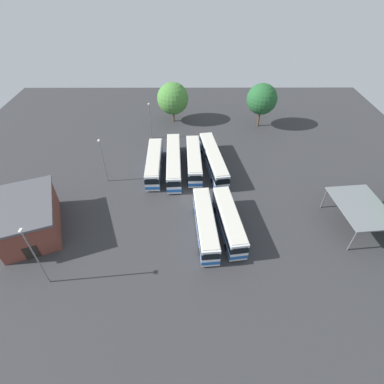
{
  "coord_description": "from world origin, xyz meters",
  "views": [
    {
      "loc": [
        36.0,
        0.63,
        31.98
      ],
      "look_at": [
        0.52,
        0.72,
        1.48
      ],
      "focal_mm": 27.11,
      "sensor_mm": 36.0,
      "label": 1
    }
  ],
  "objects": [
    {
      "name": "lamp_post_far_corner",
      "position": [
        -4.26,
        -14.13,
        4.56
      ],
      "size": [
        0.56,
        0.28,
        8.29
      ],
      "color": "slate",
      "rests_on": "ground_plane"
    },
    {
      "name": "maintenance_shelter",
      "position": [
        6.54,
        24.6,
        3.79
      ],
      "size": [
        9.67,
        7.37,
        3.98
      ],
      "color": "slate",
      "rests_on": "ground_plane"
    },
    {
      "name": "lamp_post_mid_lot",
      "position": [
        -19.18,
        -7.9,
        4.31
      ],
      "size": [
        0.56,
        0.28,
        7.79
      ],
      "color": "slate",
      "rests_on": "ground_plane"
    },
    {
      "name": "tree_north_edge",
      "position": [
        -27.06,
        -3.52,
        5.52
      ],
      "size": [
        7.05,
        7.05,
        9.05
      ],
      "color": "brown",
      "rests_on": "ground_plane"
    },
    {
      "name": "bus_row0_slot3",
      "position": [
        -8.36,
        4.65,
        1.81
      ],
      "size": [
        15.0,
        4.74,
        3.41
      ],
      "color": "silver",
      "rests_on": "ground_plane"
    },
    {
      "name": "bus_row0_slot1",
      "position": [
        -7.8,
        -2.6,
        1.81
      ],
      "size": [
        14.9,
        3.19,
        3.41
      ],
      "color": "silver",
      "rests_on": "ground_plane"
    },
    {
      "name": "bus_row0_slot2",
      "position": [
        -8.18,
        1.09,
        1.81
      ],
      "size": [
        12.65,
        2.92,
        3.41
      ],
      "color": "silver",
      "rests_on": "ground_plane"
    },
    {
      "name": "bus_row0_slot0",
      "position": [
        -7.21,
        -6.09,
        1.81
      ],
      "size": [
        12.44,
        2.89,
        3.41
      ],
      "color": "silver",
      "rests_on": "ground_plane"
    },
    {
      "name": "bus_row1_slot2",
      "position": [
        7.79,
        2.59,
        1.81
      ],
      "size": [
        12.54,
        3.46,
        3.41
      ],
      "color": "silver",
      "rests_on": "ground_plane"
    },
    {
      "name": "ground_plane",
      "position": [
        0.0,
        0.0,
        0.0
      ],
      "size": [
        96.07,
        96.07,
        0.0
      ],
      "primitive_type": "plane",
      "color": "#333335"
    },
    {
      "name": "lamp_post_near_entrance",
      "position": [
        15.9,
        -17.04,
        5.22
      ],
      "size": [
        0.56,
        0.28,
        9.59
      ],
      "color": "slate",
      "rests_on": "ground_plane"
    },
    {
      "name": "tree_northeast",
      "position": [
        -24.69,
        15.95,
        6.36
      ],
      "size": [
        6.58,
        6.58,
        9.66
      ],
      "color": "brown",
      "rests_on": "ground_plane"
    },
    {
      "name": "bus_row1_slot3",
      "position": [
        7.24,
        5.99,
        1.8
      ],
      "size": [
        12.0,
        4.04,
        3.41
      ],
      "color": "silver",
      "rests_on": "ground_plane"
    },
    {
      "name": "depot_building",
      "position": [
        7.36,
        -22.32,
        2.63
      ],
      "size": [
        13.05,
        11.03,
        5.23
      ],
      "color": "brown",
      "rests_on": "ground_plane"
    }
  ]
}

